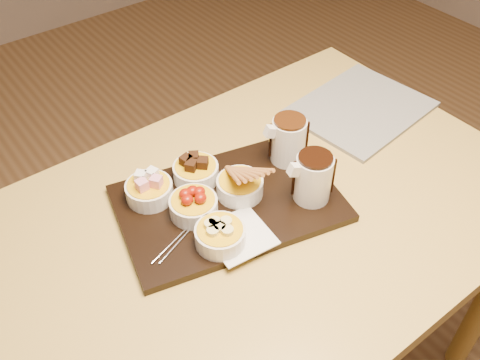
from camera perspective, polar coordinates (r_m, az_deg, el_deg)
dining_table at (r=1.22m, az=2.25°, el=-6.28°), size 1.20×0.80×0.75m
serving_board at (r=1.14m, az=-1.20°, el=-2.49°), size 0.52×0.40×0.02m
napkin at (r=1.07m, az=-0.10°, el=-5.95°), size 0.13×0.13×0.00m
bowl_marshmallows at (r=1.14m, az=-9.64°, el=-1.18°), size 0.10×0.10×0.04m
bowl_cake at (r=1.17m, az=-4.73°, el=0.80°), size 0.10×0.10×0.04m
bowl_strawberries at (r=1.10m, az=-4.97°, el=-2.84°), size 0.10×0.10×0.04m
bowl_biscotti at (r=1.14m, az=-0.02°, el=-0.74°), size 0.10×0.10×0.04m
bowl_bananas at (r=1.04m, az=-2.13°, el=-5.99°), size 0.10×0.10×0.04m
pitcher_dark_chocolate at (r=1.12m, az=7.80°, el=0.17°), size 0.09×0.09×0.11m
pitcher_milk_chocolate at (r=1.20m, az=5.18°, el=4.19°), size 0.09×0.09×0.11m
fondue_skewers at (r=1.09m, az=-4.96°, el=-4.42°), size 0.11×0.26×0.01m
newspaper at (r=1.44m, az=12.71°, el=7.45°), size 0.37×0.31×0.01m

